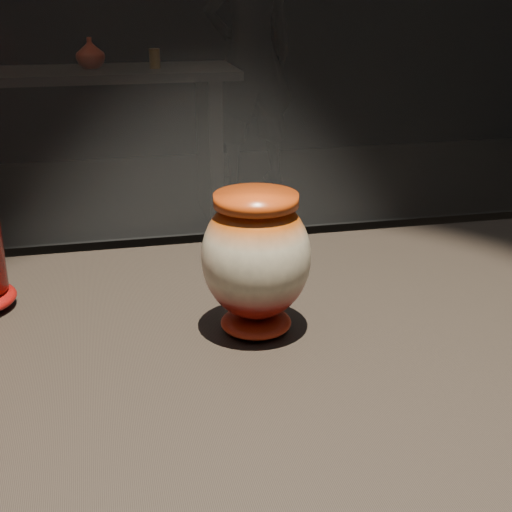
{
  "coord_description": "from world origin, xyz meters",
  "views": [
    {
      "loc": [
        -0.17,
        -0.85,
        1.36
      ],
      "look_at": [
        0.02,
        0.02,
        1.01
      ],
      "focal_mm": 50.0,
      "sensor_mm": 36.0,
      "label": 1
    }
  ],
  "objects_px": {
    "main_vase": "(256,258)",
    "visitor": "(250,55)",
    "back_shelf": "(60,118)",
    "display_plinth": "(245,500)"
  },
  "relations": [
    {
      "from": "visitor",
      "to": "main_vase",
      "type": "bearing_deg",
      "value": 66.86
    },
    {
      "from": "main_vase",
      "to": "back_shelf",
      "type": "xyz_separation_m",
      "value": [
        -0.39,
        3.32,
        -0.37
      ]
    },
    {
      "from": "display_plinth",
      "to": "back_shelf",
      "type": "relative_size",
      "value": 1.0
    },
    {
      "from": "display_plinth",
      "to": "back_shelf",
      "type": "height_order",
      "value": "same"
    },
    {
      "from": "main_vase",
      "to": "visitor",
      "type": "xyz_separation_m",
      "value": [
        0.86,
        3.98,
        -0.12
      ]
    },
    {
      "from": "display_plinth",
      "to": "main_vase",
      "type": "relative_size",
      "value": 10.04
    },
    {
      "from": "back_shelf",
      "to": "visitor",
      "type": "distance_m",
      "value": 1.43
    },
    {
      "from": "main_vase",
      "to": "display_plinth",
      "type": "bearing_deg",
      "value": -133.58
    },
    {
      "from": "display_plinth",
      "to": "main_vase",
      "type": "height_order",
      "value": "main_vase"
    },
    {
      "from": "visitor",
      "to": "back_shelf",
      "type": "bearing_deg",
      "value": 17.0
    }
  ]
}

